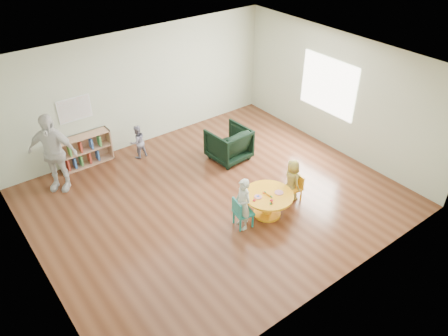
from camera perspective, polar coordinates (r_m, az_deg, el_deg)
name	(u,v)px	position (r m, az deg, el deg)	size (l,w,h in m)	color
room	(215,116)	(8.05, -1.17, 6.76)	(7.10, 7.00, 2.80)	#552D1A
activity_table	(268,201)	(8.50, 5.76, -4.26)	(0.97, 0.97, 0.53)	#FFA815
kid_chair_left	(241,212)	(8.20, 2.26, -5.77)	(0.38, 0.38, 0.62)	#18867C
kid_chair_right	(295,187)	(9.00, 9.27, -2.42)	(0.34, 0.34, 0.55)	#FFA815
bookshelf	(84,150)	(10.43, -17.79, 2.21)	(1.20, 0.30, 0.75)	tan
alphabet_poster	(74,109)	(10.09, -18.94, 7.29)	(0.74, 0.01, 0.54)	white
armchair	(229,144)	(10.12, 0.62, 3.16)	(0.84, 0.87, 0.79)	black
child_left	(243,204)	(8.06, 2.48, -4.76)	(0.39, 0.26, 1.07)	silver
child_right	(292,180)	(8.91, 8.86, -1.56)	(0.45, 0.29, 0.92)	yellow
toddler	(138,142)	(10.37, -11.21, 3.38)	(0.40, 0.31, 0.82)	#1E1C46
adult_caretaker	(53,153)	(9.55, -21.46, 1.88)	(1.02, 0.42, 1.74)	silver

